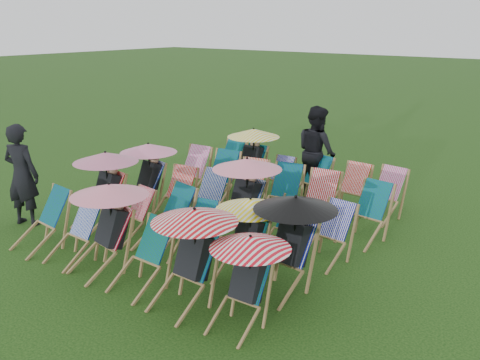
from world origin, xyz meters
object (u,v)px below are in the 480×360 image
Objects in this scene: person_rear at (317,152)px; deckchair_29 at (383,195)px; deckchair_0 at (41,220)px; person_left at (22,175)px; deckchair_5 at (243,281)px.

deckchair_29 is at bearing -164.25° from person_rear.
deckchair_0 is 0.51× the size of person_left.
deckchair_5 is 4.59m from deckchair_29.
person_rear is (3.36, 4.71, 0.03)m from person_left.
deckchair_0 is at bearing 97.76° from person_rear.
deckchair_0 is 1.35m from person_left.
person_rear reaches higher than person_left.
person_left is (-5.06, -4.26, 0.47)m from deckchair_29.
deckchair_5 is at bearing 158.98° from person_left.
deckchair_5 is 5.27m from person_left.
deckchair_5 reaches higher than deckchair_29.
deckchair_0 reaches higher than deckchair_29.
deckchair_0 is 5.61m from person_rear.
deckchair_5 is 1.24× the size of deckchair_29.
deckchair_5 is 0.61× the size of person_rear.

